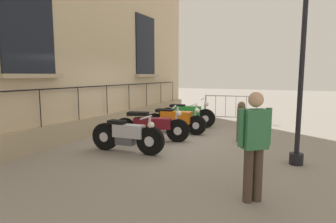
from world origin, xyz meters
TOP-DOWN VIEW (x-y plane):
  - ground_plane at (0.00, 0.00)m, footprint 60.00×60.00m
  - motorcycle_silver at (-0.22, -1.86)m, footprint 1.94×0.58m
  - motorcycle_maroon at (-0.28, -0.56)m, footprint 2.14×0.96m
  - motorcycle_orange at (-0.10, 0.70)m, footprint 2.06×0.75m
  - motorcycle_green at (-0.18, 1.93)m, footprint 2.10×0.69m
  - crowd_barrier at (0.94, 4.03)m, footprint 2.09×0.38m
  - bollard at (2.05, 0.45)m, footprint 0.24×0.24m
  - pedestrian_standing at (2.95, -3.32)m, footprint 0.43×0.40m

SIDE VIEW (x-z plane):
  - ground_plane at x=0.00m, z-range 0.00..0.00m
  - motorcycle_silver at x=-0.22m, z-range -0.05..0.87m
  - motorcycle_maroon at x=-0.28m, z-range -0.09..0.92m
  - motorcycle_orange at x=-0.10m, z-range -0.06..0.91m
  - motorcycle_green at x=-0.18m, z-range -0.08..0.98m
  - crowd_barrier at x=0.94m, z-range 0.04..1.09m
  - bollard at x=2.05m, z-range 0.00..1.15m
  - pedestrian_standing at x=2.95m, z-range 0.10..1.74m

